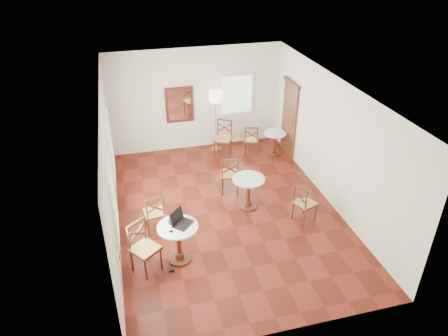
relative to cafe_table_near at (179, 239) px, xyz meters
name	(u,v)px	position (x,y,z in m)	size (l,w,h in m)	color
ground	(227,211)	(1.35, 1.36, -0.52)	(7.00, 7.00, 0.00)	#5A1A0F
room_shell	(222,134)	(1.29, 1.64, 1.37)	(5.02, 7.02, 3.01)	beige
cafe_table_near	(179,239)	(0.00, 0.00, 0.00)	(0.79, 0.79, 0.84)	#4A2412
cafe_table_mid	(248,189)	(1.87, 1.40, -0.03)	(0.75, 0.75, 0.80)	#4A2412
cafe_table_back	(275,141)	(3.42, 3.79, -0.10)	(0.64, 0.64, 0.68)	#4A2412
chair_near_a	(154,213)	(-0.36, 1.06, -0.04)	(0.48, 0.48, 0.96)	#4A2412
chair_near_b	(144,248)	(-0.67, -0.09, 0.00)	(0.68, 0.68, 1.05)	#4A2412
chair_mid_a	(230,174)	(1.63, 2.15, -0.01)	(0.58, 0.58, 1.01)	#4A2412
chair_mid_b	(304,203)	(2.92, 0.59, -0.05)	(0.57, 0.57, 0.94)	#4A2412
chair_back_a	(251,139)	(2.77, 3.99, -0.06)	(0.54, 0.54, 0.92)	#4A2412
chair_back_b	(223,138)	(1.97, 4.14, 0.01)	(0.66, 0.66, 1.06)	#4A2412
floor_lamp	(216,101)	(1.84, 4.51, 1.03)	(0.35, 0.35, 1.82)	#BF8C3F
laptop	(180,221)	(0.06, 0.07, 0.39)	(0.49, 0.49, 0.27)	black
mouse	(171,231)	(-0.15, -0.14, 0.34)	(0.09, 0.06, 0.03)	black
navy_mug	(170,222)	(-0.12, 0.10, 0.37)	(0.12, 0.08, 0.10)	#0F1634
water_glass	(177,224)	(0.00, 0.02, 0.36)	(0.05, 0.05, 0.09)	white
power_adapter	(172,270)	(-0.21, -0.29, -0.50)	(0.11, 0.06, 0.04)	black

